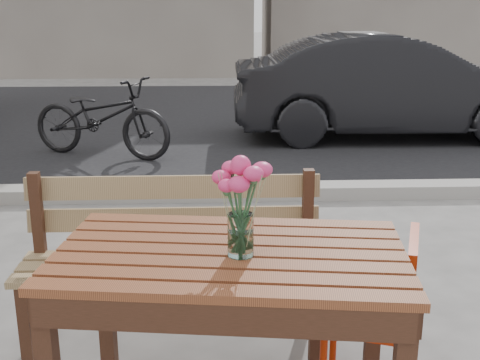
% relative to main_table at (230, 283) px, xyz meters
% --- Properties ---
extents(street, '(30.00, 8.12, 0.12)m').
position_rel_main_table_xyz_m(street, '(-0.11, 5.16, -0.63)').
color(street, black).
rests_on(street, ground).
extents(main_table, '(1.37, 0.90, 0.79)m').
position_rel_main_table_xyz_m(main_table, '(0.00, 0.00, 0.00)').
color(main_table, '#5A2C17').
rests_on(main_table, ground).
extents(main_bench, '(1.46, 0.43, 0.91)m').
position_rel_main_table_xyz_m(main_bench, '(-0.26, 0.70, -0.11)').
color(main_bench, olive).
rests_on(main_bench, ground).
extents(red_chair, '(0.48, 0.48, 0.76)m').
position_rel_main_table_xyz_m(red_chair, '(0.65, 0.21, -0.22)').
color(red_chair, '#AA2205').
rests_on(red_chair, ground).
extents(main_vase, '(0.20, 0.20, 0.37)m').
position_rel_main_table_xyz_m(main_vase, '(0.04, -0.05, 0.36)').
color(main_vase, white).
rests_on(main_vase, main_table).
extents(parked_car, '(4.07, 1.47, 1.33)m').
position_rel_main_table_xyz_m(parked_car, '(2.23, 5.65, 0.00)').
color(parked_car, black).
rests_on(parked_car, ground).
extents(bicycle, '(1.83, 1.20, 0.91)m').
position_rel_main_table_xyz_m(bicycle, '(-1.34, 4.73, -0.21)').
color(bicycle, black).
rests_on(bicycle, ground).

